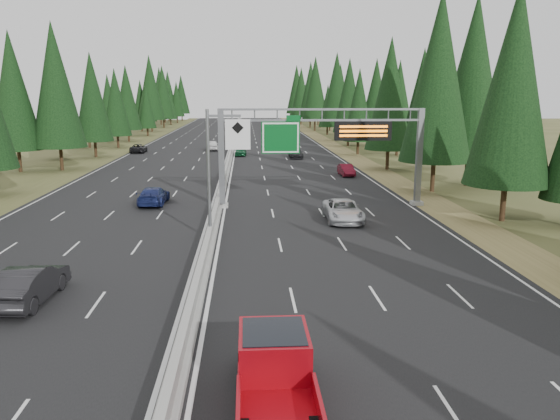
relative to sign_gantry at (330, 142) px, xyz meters
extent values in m
cube|color=black|center=(-8.92, 45.12, -5.23)|extent=(32.00, 260.00, 0.08)
cube|color=olive|center=(8.88, 45.12, -5.24)|extent=(3.60, 260.00, 0.06)
cube|color=#434922|center=(-26.72, 45.12, -5.24)|extent=(3.60, 260.00, 0.06)
cube|color=gray|center=(-8.92, 45.12, -5.04)|extent=(0.70, 260.00, 0.30)
cube|color=gray|center=(-8.92, 45.12, -4.64)|extent=(0.30, 260.00, 0.60)
cube|color=slate|center=(-8.57, 0.12, -1.29)|extent=(0.45, 0.45, 7.80)
cube|color=gray|center=(-8.57, 0.12, -5.04)|extent=(0.90, 0.90, 0.30)
cube|color=slate|center=(7.28, 0.12, -1.29)|extent=(0.45, 0.45, 7.80)
cube|color=gray|center=(7.28, 0.12, -5.04)|extent=(0.90, 0.90, 0.30)
cube|color=slate|center=(-0.64, 0.12, 2.53)|extent=(15.85, 0.35, 0.16)
cube|color=slate|center=(-0.64, 0.12, 1.69)|extent=(15.85, 0.35, 0.16)
cube|color=#054C19|center=(-3.92, -0.13, 0.36)|extent=(3.00, 0.10, 2.50)
cube|color=silver|center=(-3.92, -0.19, 0.36)|extent=(2.85, 0.02, 2.35)
cube|color=#054C19|center=(-2.92, -0.13, 1.86)|extent=(1.10, 0.10, 0.45)
cube|color=black|center=(2.58, -0.18, 0.86)|extent=(4.50, 0.40, 1.50)
cube|color=orange|center=(2.58, -0.40, 1.21)|extent=(3.80, 0.02, 0.18)
cube|color=orange|center=(2.58, -0.40, 0.86)|extent=(3.80, 0.02, 0.18)
cube|color=orange|center=(2.58, -0.40, 0.51)|extent=(3.80, 0.02, 0.18)
cylinder|color=slate|center=(-8.92, -9.88, -1.19)|extent=(0.20, 0.20, 8.00)
cube|color=gray|center=(-8.92, -9.88, -5.09)|extent=(0.50, 0.50, 0.20)
cube|color=slate|center=(-7.92, -9.88, 2.41)|extent=(2.00, 0.15, 0.15)
cube|color=silver|center=(-7.12, -10.00, 1.31)|extent=(1.50, 0.06, 1.80)
cylinder|color=black|center=(11.75, -5.64, -3.94)|extent=(0.40, 0.40, 2.65)
cone|color=black|center=(11.75, -5.64, 4.34)|extent=(5.96, 5.96, 13.91)
cylinder|color=black|center=(10.73, 6.42, -3.82)|extent=(0.40, 0.40, 2.90)
cone|color=black|center=(10.73, 6.42, 5.23)|extent=(6.52, 6.52, 15.20)
cylinder|color=black|center=(15.32, 9.77, -3.80)|extent=(0.40, 0.40, 2.94)
cone|color=black|center=(15.32, 9.77, 5.39)|extent=(6.61, 6.61, 15.43)
cylinder|color=black|center=(10.43, 21.84, -4.02)|extent=(0.40, 0.40, 2.50)
cone|color=black|center=(10.43, 21.84, 3.79)|extent=(5.62, 5.62, 13.11)
cylinder|color=black|center=(14.89, 23.49, -4.11)|extent=(0.40, 0.40, 2.32)
cone|color=black|center=(14.89, 23.49, 3.15)|extent=(5.22, 5.22, 12.19)
cylinder|color=black|center=(10.43, 39.50, -4.24)|extent=(0.40, 0.40, 2.06)
cone|color=black|center=(10.43, 39.50, 2.21)|extent=(4.64, 4.64, 10.83)
cylinder|color=black|center=(16.00, 37.76, -4.15)|extent=(0.40, 0.40, 2.24)
cone|color=black|center=(16.00, 37.76, 2.84)|extent=(5.04, 5.04, 11.75)
cylinder|color=black|center=(11.56, 53.70, -4.04)|extent=(0.40, 0.40, 2.45)
cone|color=black|center=(11.56, 53.70, 3.61)|extent=(5.51, 5.51, 12.86)
cylinder|color=black|center=(15.61, 50.70, -4.06)|extent=(0.40, 0.40, 2.41)
cone|color=black|center=(15.61, 50.70, 3.46)|extent=(5.42, 5.42, 12.65)
cylinder|color=black|center=(11.53, 67.14, -3.89)|extent=(0.40, 0.40, 2.76)
cone|color=black|center=(11.53, 67.14, 4.73)|extent=(6.20, 6.20, 14.48)
cylinder|color=black|center=(15.71, 65.85, -4.25)|extent=(0.40, 0.40, 2.04)
cone|color=black|center=(15.71, 65.85, 2.11)|extent=(4.58, 4.58, 10.68)
cylinder|color=black|center=(12.04, 81.96, -4.36)|extent=(0.40, 0.40, 1.81)
cone|color=black|center=(12.04, 81.96, 1.30)|extent=(4.08, 4.08, 9.51)
cylinder|color=black|center=(14.49, 80.12, -4.01)|extent=(0.40, 0.40, 2.52)
cone|color=black|center=(14.49, 80.12, 3.86)|extent=(5.67, 5.67, 13.22)
cylinder|color=black|center=(11.00, 96.53, -3.80)|extent=(0.40, 0.40, 2.94)
cone|color=black|center=(11.00, 96.53, 5.41)|extent=(6.63, 6.63, 15.46)
cylinder|color=black|center=(14.81, 96.31, -4.31)|extent=(0.40, 0.40, 1.91)
cone|color=black|center=(14.81, 96.31, 1.65)|extent=(4.30, 4.30, 10.02)
cylinder|color=black|center=(11.50, 110.86, -3.83)|extent=(0.40, 0.40, 2.88)
cone|color=black|center=(11.50, 110.86, 5.18)|extent=(6.49, 6.49, 15.14)
cylinder|color=black|center=(14.17, 109.89, -4.32)|extent=(0.40, 0.40, 1.91)
cone|color=black|center=(14.17, 109.89, 1.64)|extent=(4.29, 4.29, 10.00)
cylinder|color=black|center=(10.35, 125.42, -3.89)|extent=(0.40, 0.40, 2.75)
cone|color=black|center=(10.35, 125.42, 4.70)|extent=(6.19, 6.19, 14.44)
cylinder|color=black|center=(15.46, 124.03, -4.36)|extent=(0.40, 0.40, 1.82)
cone|color=black|center=(15.46, 124.03, 1.34)|extent=(4.10, 4.10, 9.57)
cylinder|color=black|center=(10.31, 139.97, -3.77)|extent=(0.40, 0.40, 2.99)
cone|color=black|center=(10.31, 139.97, 5.57)|extent=(6.73, 6.73, 15.70)
cylinder|color=black|center=(14.75, 142.00, -4.30)|extent=(0.40, 0.40, 1.94)
cone|color=black|center=(14.75, 142.00, 1.76)|extent=(4.36, 4.36, 10.18)
cylinder|color=black|center=(11.31, 155.53, -4.37)|extent=(0.40, 0.40, 1.79)
cone|color=black|center=(11.31, 155.53, 1.22)|extent=(4.03, 4.03, 9.40)
cylinder|color=black|center=(14.74, 153.91, -4.24)|extent=(0.40, 0.40, 2.05)
cone|color=black|center=(14.74, 153.91, 2.18)|extent=(4.62, 4.62, 10.79)
cylinder|color=black|center=(-28.82, 24.03, -3.88)|extent=(0.40, 0.40, 2.78)
cone|color=black|center=(-28.82, 24.03, 4.80)|extent=(6.25, 6.25, 14.58)
cylinder|color=black|center=(-33.29, 22.96, -3.97)|extent=(0.40, 0.40, 2.59)
cone|color=black|center=(-33.29, 22.96, 4.13)|extent=(5.83, 5.83, 13.61)
cylinder|color=black|center=(-28.43, 37.84, -4.07)|extent=(0.40, 0.40, 2.39)
cone|color=black|center=(-28.43, 37.84, 3.39)|extent=(5.37, 5.37, 12.54)
cylinder|color=black|center=(-32.71, 35.78, -4.31)|extent=(0.40, 0.40, 1.92)
cone|color=black|center=(-32.71, 35.78, 1.69)|extent=(4.32, 4.32, 10.08)
cylinder|color=black|center=(-28.44, 52.21, -4.20)|extent=(0.40, 0.40, 2.14)
cone|color=black|center=(-28.44, 52.21, 2.49)|extent=(4.82, 4.82, 11.24)
cylinder|color=black|center=(-33.56, 53.40, -4.33)|extent=(0.40, 0.40, 1.88)
cone|color=black|center=(-33.56, 53.40, 1.54)|extent=(4.22, 4.22, 9.86)
cylinder|color=black|center=(-29.34, 65.40, -4.10)|extent=(0.40, 0.40, 2.33)
cone|color=black|center=(-29.34, 65.40, 3.19)|extent=(5.25, 5.25, 12.25)
cylinder|color=black|center=(-33.07, 66.40, -4.24)|extent=(0.40, 0.40, 2.07)
cone|color=black|center=(-33.07, 66.40, 2.23)|extent=(4.65, 4.65, 10.85)
cylinder|color=black|center=(-28.28, 80.25, -4.38)|extent=(0.40, 0.40, 1.77)
cone|color=black|center=(-28.28, 80.25, 1.16)|extent=(3.99, 3.99, 9.31)
cylinder|color=black|center=(-32.13, 80.80, -4.24)|extent=(0.40, 0.40, 2.06)
cone|color=black|center=(-32.13, 80.80, 2.21)|extent=(4.64, 4.64, 10.84)
cylinder|color=black|center=(-29.83, 95.28, -3.79)|extent=(0.40, 0.40, 2.97)
cone|color=black|center=(-29.83, 95.28, 5.49)|extent=(6.67, 6.67, 15.57)
cylinder|color=black|center=(-32.66, 97.39, -4.25)|extent=(0.40, 0.40, 2.03)
cone|color=black|center=(-32.66, 97.39, 2.10)|extent=(4.58, 4.58, 10.68)
cylinder|color=black|center=(-29.41, 112.83, -3.91)|extent=(0.40, 0.40, 2.72)
cone|color=black|center=(-29.41, 112.83, 4.58)|extent=(6.11, 6.11, 14.26)
cylinder|color=black|center=(-33.08, 111.92, -4.39)|extent=(0.40, 0.40, 1.76)
cone|color=black|center=(-33.08, 111.92, 1.12)|extent=(3.96, 3.96, 9.25)
cylinder|color=black|center=(-29.47, 127.79, -4.38)|extent=(0.40, 0.40, 1.77)
cone|color=black|center=(-29.47, 127.79, 1.14)|extent=(3.98, 3.98, 9.28)
cylinder|color=black|center=(-32.35, 127.36, -3.89)|extent=(0.40, 0.40, 2.76)
cone|color=black|center=(-32.35, 127.36, 4.73)|extent=(6.20, 6.20, 14.48)
cylinder|color=black|center=(-28.82, 139.03, -4.20)|extent=(0.40, 0.40, 2.13)
cone|color=black|center=(-28.82, 139.03, 2.47)|extent=(4.80, 4.80, 11.21)
cylinder|color=black|center=(-33.04, 140.95, -3.94)|extent=(0.40, 0.40, 2.66)
cone|color=black|center=(-33.04, 140.95, 4.37)|extent=(5.99, 5.99, 13.97)
cylinder|color=black|center=(-29.05, 154.82, -4.00)|extent=(0.40, 0.40, 2.54)
cone|color=black|center=(-29.05, 154.82, 3.94)|extent=(5.72, 5.72, 13.34)
cylinder|color=black|center=(-33.49, 153.83, -3.89)|extent=(0.40, 0.40, 2.75)
cone|color=black|center=(-33.49, 153.83, 4.69)|extent=(6.18, 6.18, 14.43)
imported|color=silver|center=(0.22, -5.24, -4.44)|extent=(2.56, 5.43, 1.50)
cylinder|color=black|center=(-6.81, -27.15, -4.75)|extent=(0.33, 0.87, 0.87)
cylinder|color=black|center=(-4.97, -27.15, -4.75)|extent=(0.33, 0.87, 0.87)
cube|color=maroon|center=(-5.89, -28.88, -4.59)|extent=(2.17, 6.07, 0.33)
cube|color=maroon|center=(-5.89, -27.91, -3.83)|extent=(2.06, 2.39, 1.19)
cube|color=black|center=(-5.89, -27.91, -3.51)|extent=(1.84, 2.06, 0.60)
cube|color=maroon|center=(-6.92, -30.51, -4.21)|extent=(0.11, 2.60, 0.65)
cube|color=maroon|center=(-4.86, -30.51, -4.21)|extent=(0.11, 2.60, 0.65)
imported|color=#12512B|center=(-7.42, 38.15, -4.51)|extent=(1.79, 4.05, 1.36)
imported|color=maroon|center=(4.52, 16.89, -4.55)|extent=(1.50, 3.92, 1.27)
imported|color=black|center=(0.48, 34.67, -4.50)|extent=(2.00, 4.78, 1.38)
imported|color=silver|center=(-0.67, 86.49, -4.48)|extent=(2.37, 5.12, 1.42)
imported|color=black|center=(-7.06, 109.24, -4.54)|extent=(1.86, 3.92, 1.29)
imported|color=black|center=(-16.07, -19.88, -4.38)|extent=(2.03, 5.02, 1.62)
imported|color=navy|center=(-14.27, 1.69, -4.46)|extent=(2.17, 5.06, 1.45)
imported|color=white|center=(-12.07, 46.60, -4.37)|extent=(2.20, 4.89, 1.63)
imported|color=black|center=(-23.42, 43.84, -4.52)|extent=(2.35, 4.86, 1.33)
camera|label=1|loc=(-6.65, -42.93, 3.61)|focal=35.00mm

